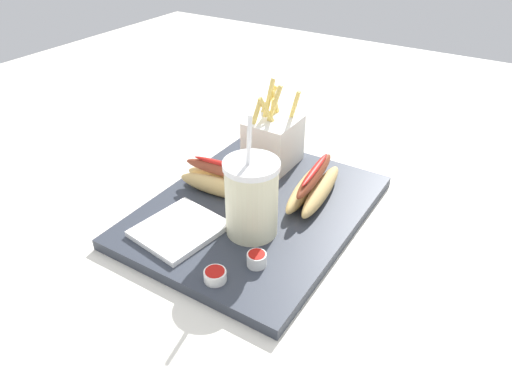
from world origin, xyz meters
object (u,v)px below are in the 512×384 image
at_px(hot_dog_1, 222,180).
at_px(napkin_stack, 180,229).
at_px(ketchup_cup_1, 257,259).
at_px(soda_cup, 252,198).
at_px(fries_basket, 273,141).
at_px(hot_dog_2, 314,186).
at_px(ketchup_cup_2, 215,275).

xyz_separation_m(hot_dog_1, napkin_stack, (0.14, 0.01, -0.02)).
bearing_deg(ketchup_cup_1, soda_cup, -142.34).
relative_size(fries_basket, hot_dog_2, 0.93).
bearing_deg(hot_dog_1, napkin_stack, 3.83).
height_order(ketchup_cup_1, napkin_stack, ketchup_cup_1).
relative_size(hot_dog_2, napkin_stack, 1.41).
bearing_deg(ketchup_cup_2, ketchup_cup_1, 150.52).
height_order(fries_basket, ketchup_cup_2, fries_basket).
relative_size(soda_cup, fries_basket, 1.22).
height_order(hot_dog_2, napkin_stack, hot_dog_2).
height_order(soda_cup, napkin_stack, soda_cup).
xyz_separation_m(hot_dog_1, ketchup_cup_1, (0.14, 0.16, -0.01)).
xyz_separation_m(soda_cup, hot_dog_1, (-0.07, -0.11, -0.04)).
relative_size(fries_basket, hot_dog_1, 1.03).
relative_size(hot_dog_1, ketchup_cup_2, 5.04).
relative_size(ketchup_cup_1, napkin_stack, 0.23).
bearing_deg(ketchup_cup_2, hot_dog_1, -147.21).
bearing_deg(napkin_stack, fries_basket, 177.15).
distance_m(hot_dog_2, ketchup_cup_1, 0.21).
bearing_deg(hot_dog_2, napkin_stack, -33.99).
distance_m(hot_dog_1, hot_dog_2, 0.17).
bearing_deg(fries_basket, hot_dog_1, -9.06).
bearing_deg(soda_cup, ketchup_cup_2, 7.79).
relative_size(soda_cup, hot_dog_1, 1.25).
distance_m(fries_basket, ketchup_cup_1, 0.32).
distance_m(soda_cup, hot_dog_2, 0.16).
height_order(fries_basket, hot_dog_1, fries_basket).
distance_m(soda_cup, ketchup_cup_2, 0.14).
relative_size(soda_cup, ketchup_cup_2, 6.32).
bearing_deg(hot_dog_2, ketchup_cup_2, -5.15).
bearing_deg(hot_dog_1, soda_cup, 57.18).
relative_size(fries_basket, ketchup_cup_1, 5.78).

